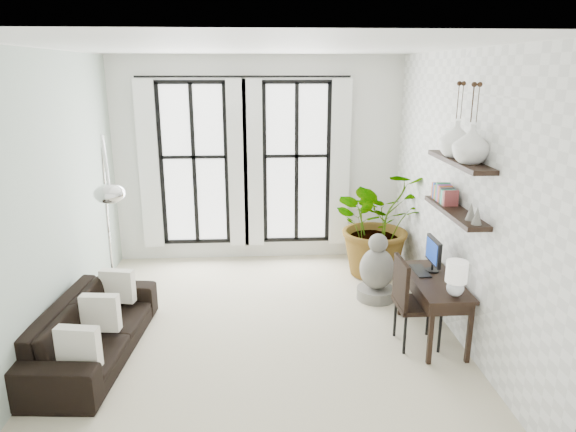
{
  "coord_description": "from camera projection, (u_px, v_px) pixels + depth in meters",
  "views": [
    {
      "loc": [
        -0.01,
        -5.5,
        2.98
      ],
      "look_at": [
        0.34,
        0.3,
        1.32
      ],
      "focal_mm": 32.0,
      "sensor_mm": 36.0,
      "label": 1
    }
  ],
  "objects": [
    {
      "name": "floor",
      "position": [
        261.0,
        330.0,
        6.1
      ],
      "size": [
        5.0,
        5.0,
        0.0
      ],
      "primitive_type": "plane",
      "color": "beige",
      "rests_on": "ground"
    },
    {
      "name": "ceiling",
      "position": [
        257.0,
        47.0,
        5.22
      ],
      "size": [
        5.0,
        5.0,
        0.0
      ],
      "primitive_type": "plane",
      "color": "white",
      "rests_on": "wall_back"
    },
    {
      "name": "wall_left",
      "position": [
        51.0,
        202.0,
        5.53
      ],
      "size": [
        0.0,
        5.0,
        5.0
      ],
      "primitive_type": "plane",
      "rotation": [
        1.57,
        0.0,
        1.57
      ],
      "color": "#A5B8AA",
      "rests_on": "floor"
    },
    {
      "name": "wall_right",
      "position": [
        459.0,
        196.0,
        5.79
      ],
      "size": [
        0.0,
        5.0,
        5.0
      ],
      "primitive_type": "plane",
      "rotation": [
        1.57,
        0.0,
        -1.57
      ],
      "color": "white",
      "rests_on": "floor"
    },
    {
      "name": "wall_back",
      "position": [
        258.0,
        161.0,
        8.06
      ],
      "size": [
        4.5,
        0.0,
        4.5
      ],
      "primitive_type": "plane",
      "rotation": [
        1.57,
        0.0,
        0.0
      ],
      "color": "white",
      "rests_on": "floor"
    },
    {
      "name": "windows",
      "position": [
        246.0,
        164.0,
        7.99
      ],
      "size": [
        3.26,
        0.13,
        2.65
      ],
      "color": "white",
      "rests_on": "wall_back"
    },
    {
      "name": "wall_shelves",
      "position": [
        456.0,
        190.0,
        5.51
      ],
      "size": [
        0.25,
        1.3,
        0.6
      ],
      "color": "black",
      "rests_on": "wall_right"
    },
    {
      "name": "sofa",
      "position": [
        93.0,
        329.0,
        5.48
      ],
      "size": [
        0.99,
        2.16,
        0.61
      ],
      "primitive_type": "imported",
      "rotation": [
        0.0,
        0.0,
        1.49
      ],
      "color": "black",
      "rests_on": "floor"
    },
    {
      "name": "throw_pillows",
      "position": [
        100.0,
        313.0,
        5.43
      ],
      "size": [
        0.4,
        1.52,
        0.4
      ],
      "color": "silver",
      "rests_on": "sofa"
    },
    {
      "name": "plant",
      "position": [
        378.0,
        222.0,
        7.58
      ],
      "size": [
        1.76,
        1.63,
        1.63
      ],
      "primitive_type": "imported",
      "rotation": [
        0.0,
        0.0,
        0.28
      ],
      "color": "#2D7228",
      "rests_on": "floor"
    },
    {
      "name": "desk",
      "position": [
        436.0,
        284.0,
        5.7
      ],
      "size": [
        0.51,
        1.22,
        1.11
      ],
      "color": "black",
      "rests_on": "floor"
    },
    {
      "name": "desk_chair",
      "position": [
        411.0,
        297.0,
        5.62
      ],
      "size": [
        0.49,
        0.49,
        1.02
      ],
      "rotation": [
        0.0,
        0.0,
        0.01
      ],
      "color": "black",
      "rests_on": "floor"
    },
    {
      "name": "arc_lamp",
      "position": [
        106.0,
        181.0,
        5.68
      ],
      "size": [
        0.73,
        1.49,
        2.31
      ],
      "color": "silver",
      "rests_on": "floor"
    },
    {
      "name": "buddha",
      "position": [
        377.0,
        272.0,
        6.82
      ],
      "size": [
        0.51,
        0.51,
        0.92
      ],
      "color": "gray",
      "rests_on": "floor"
    },
    {
      "name": "vase_a",
      "position": [
        471.0,
        144.0,
        5.08
      ],
      "size": [
        0.37,
        0.37,
        0.38
      ],
      "primitive_type": "imported",
      "color": "white",
      "rests_on": "shelf_upper"
    },
    {
      "name": "vase_b",
      "position": [
        456.0,
        139.0,
        5.47
      ],
      "size": [
        0.37,
        0.37,
        0.38
      ],
      "primitive_type": "imported",
      "color": "white",
      "rests_on": "shelf_upper"
    }
  ]
}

